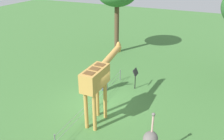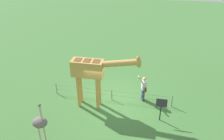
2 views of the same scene
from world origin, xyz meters
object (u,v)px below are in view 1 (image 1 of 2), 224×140
giraffe (98,78)px  ostrich (150,139)px  visitor (105,77)px  info_sign (135,75)px

giraffe → ostrich: giraffe is taller
visitor → ostrich: size_ratio=0.79×
ostrich → visitor: bearing=43.0°
giraffe → info_sign: giraffe is taller
giraffe → info_sign: (3.70, -0.56, -1.34)m
visitor → info_sign: bearing=-58.1°
giraffe → info_sign: size_ratio=2.81×
ostrich → info_sign: (5.40, 2.52, -0.23)m
giraffe → visitor: bearing=20.9°
giraffe → visitor: (2.71, 1.03, -1.39)m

